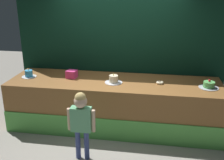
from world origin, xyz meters
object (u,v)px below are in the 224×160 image
(pink_box, at_px, (72,74))
(donut, at_px, (160,83))
(cake_center, at_px, (114,80))
(child_figure, at_px, (81,117))
(cake_right, at_px, (209,85))
(cake_left, at_px, (29,74))

(pink_box, xyz_separation_m, donut, (1.66, -0.07, -0.05))
(pink_box, height_order, cake_center, cake_center)
(child_figure, height_order, cake_right, child_figure)
(cake_right, bearing_deg, child_figure, -152.21)
(donut, xyz_separation_m, cake_right, (0.83, -0.07, 0.03))
(pink_box, xyz_separation_m, cake_left, (-0.83, -0.08, -0.02))
(child_figure, height_order, cake_left, child_figure)
(child_figure, bearing_deg, donut, 43.91)
(pink_box, bearing_deg, donut, -2.27)
(cake_left, relative_size, cake_right, 0.83)
(donut, bearing_deg, cake_center, -174.74)
(cake_center, height_order, cake_right, cake_center)
(cake_left, bearing_deg, cake_right, -0.84)
(child_figure, relative_size, pink_box, 6.11)
(child_figure, xyz_separation_m, cake_right, (1.99, 1.05, 0.24))
(cake_left, bearing_deg, pink_box, 5.79)
(child_figure, distance_m, pink_box, 1.31)
(cake_center, bearing_deg, cake_left, 178.00)
(pink_box, bearing_deg, cake_right, -3.06)
(donut, xyz_separation_m, cake_center, (-0.83, -0.08, 0.04))
(child_figure, xyz_separation_m, cake_center, (0.33, 1.04, 0.25))
(cake_left, bearing_deg, cake_center, -2.00)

